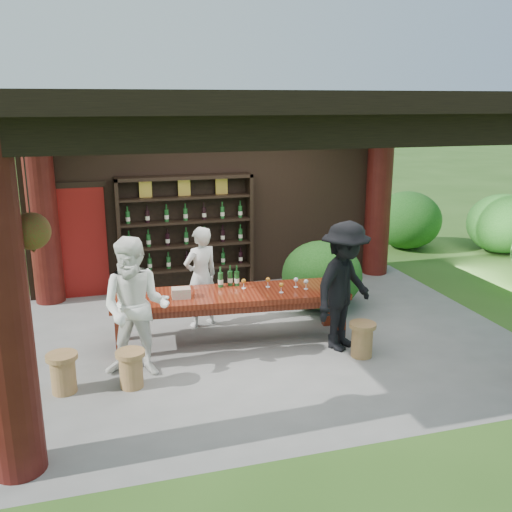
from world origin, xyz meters
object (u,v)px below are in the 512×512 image
object	(u,v)px
tasting_table	(231,300)
guest_man	(344,286)
guest_woman	(136,308)
stool_near_left	(131,368)
napkin_basket	(181,293)
wine_shelf	(186,234)
host	(201,277)
stool_near_right	(362,339)
stool_far_left	(63,372)

from	to	relation	value
tasting_table	guest_man	distance (m)	1.64
tasting_table	guest_woman	xyz separation A→B (m)	(-1.39, -0.70, 0.27)
stool_near_left	napkin_basket	size ratio (longest dim) A/B	1.83
stool_near_left	guest_man	distance (m)	3.07
wine_shelf	host	bearing A→B (deg)	-91.99
stool_near_right	wine_shelf	bearing A→B (deg)	118.10
wine_shelf	tasting_table	world-z (taller)	wine_shelf
stool_far_left	host	size ratio (longest dim) A/B	0.31
stool_near_left	guest_man	size ratio (longest dim) A/B	0.26
stool_near_left	host	world-z (taller)	host
host	guest_woman	distance (m)	1.79
stool_far_left	napkin_basket	world-z (taller)	napkin_basket
guest_woman	napkin_basket	distance (m)	0.95
tasting_table	guest_man	size ratio (longest dim) A/B	1.87
tasting_table	stool_near_left	world-z (taller)	tasting_table
wine_shelf	guest_man	bearing A→B (deg)	-61.31
stool_near_right	host	size ratio (longest dim) A/B	0.31
wine_shelf	stool_near_left	bearing A→B (deg)	-110.07
stool_near_left	stool_far_left	bearing A→B (deg)	173.38
wine_shelf	guest_man	distance (m)	3.56
wine_shelf	stool_near_right	bearing A→B (deg)	-61.90
wine_shelf	stool_near_left	world-z (taller)	wine_shelf
tasting_table	host	bearing A→B (deg)	112.42
stool_near_left	stool_near_right	distance (m)	3.12
wine_shelf	stool_far_left	bearing A→B (deg)	-121.39
stool_near_right	tasting_table	bearing A→B (deg)	147.97
tasting_table	guest_woman	size ratio (longest dim) A/B	1.89
stool_far_left	napkin_basket	distance (m)	1.91
stool_near_left	guest_woman	size ratio (longest dim) A/B	0.26
tasting_table	stool_near_left	xyz separation A→B (m)	(-1.51, -1.03, -0.38)
guest_man	napkin_basket	bearing A→B (deg)	129.86
tasting_table	stool_near_right	distance (m)	1.94
wine_shelf	host	world-z (taller)	wine_shelf
stool_near_right	napkin_basket	bearing A→B (deg)	157.30
stool_near_right	guest_man	world-z (taller)	guest_man
wine_shelf	napkin_basket	xyz separation A→B (m)	(-0.48, -2.48, -0.26)
host	tasting_table	bearing A→B (deg)	91.89
stool_near_left	napkin_basket	world-z (taller)	napkin_basket
stool_near_right	host	xyz separation A→B (m)	(-1.91, 1.73, 0.53)
wine_shelf	napkin_basket	size ratio (longest dim) A/B	9.36
stool_far_left	guest_woman	bearing A→B (deg)	14.59
stool_far_left	host	bearing A→B (deg)	39.52
wine_shelf	guest_woman	size ratio (longest dim) A/B	1.34
stool_near_right	stool_far_left	bearing A→B (deg)	178.97
wine_shelf	host	distance (m)	1.76
host	guest_man	bearing A→B (deg)	121.35
host	guest_man	size ratio (longest dim) A/B	0.86
stool_near_left	napkin_basket	xyz separation A→B (m)	(0.79, 1.00, 0.57)
stool_near_right	guest_man	xyz separation A→B (m)	(-0.14, 0.34, 0.66)
stool_near_right	host	bearing A→B (deg)	137.86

